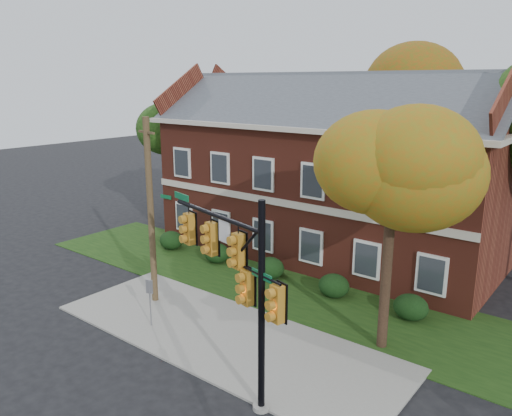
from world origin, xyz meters
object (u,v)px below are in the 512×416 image
Objects in this scene: hedge_far_right at (411,307)px; utility_pole at (151,212)px; tree_left_rear at (186,124)px; tree_far_rear at (412,89)px; traffic_signal at (238,273)px; hedge_right at (334,286)px; hedge_left at (217,253)px; hedge_far_left at (171,240)px; tree_near_right at (399,165)px; sign_post at (150,295)px; hedge_center at (270,268)px; apartment_building at (328,163)px.

hedge_far_right is 0.18× the size of utility_pole.
tree_left_rear is 14.40m from tree_far_rear.
hedge_far_right is at bearing 87.93° from traffic_signal.
hedge_right is 15.17m from tree_left_rear.
hedge_left is 7.00m from hedge_right.
traffic_signal is at bearing -34.20° from hedge_far_left.
utility_pole is (1.13, -5.20, 3.50)m from hedge_left.
tree_left_rear is 0.77× the size of tree_far_rear.
utility_pole is at bearing -166.14° from tree_near_right.
hedge_right is at bearing 37.27° from sign_post.
hedge_far_left is 17.61m from tree_far_rear.
tree_left_rear reaches higher than sign_post.
utility_pole is at bearing -48.33° from hedge_far_left.
tree_far_rear is at bearing 113.37° from hedge_far_right.
tree_left_rear is at bearing 166.11° from hedge_far_right.
tree_far_rear is (1.34, 13.09, 8.32)m from hedge_center.
apartment_building reaches higher than hedge_center.
hedge_far_left is 0.12× the size of tree_far_rear.
apartment_building reaches higher than tree_left_rear.
sign_post is at bearing -67.68° from hedge_left.
tree_far_rear reaches higher than sign_post.
tree_left_rear is (-16.95, 6.97, 0.01)m from tree_near_right.
tree_near_right is 10.35m from sign_post.
traffic_signal is 6.02m from sign_post.
utility_pole is (-2.37, -5.20, 3.50)m from hedge_center.
apartment_building is at bearing 123.67° from hedge_right.
apartment_building is 9.82m from hedge_far_right.
apartment_building is 6.89m from hedge_center.
hedge_center is at bearing -95.85° from tree_far_rear.
tree_left_rear reaches higher than utility_pole.
hedge_right is at bearing 0.00° from hedge_left.
apartment_building is 9.94m from tree_left_rear.
apartment_building is 1.63× the size of tree_far_rear.
tree_near_right reaches higher than traffic_signal.
hedge_center is 1.00× the size of hedge_far_right.
traffic_signal reaches higher than sign_post.
tree_near_right is at bearing -21.42° from hedge_center.
tree_far_rear reaches higher than utility_pole.
traffic_signal is at bearing -106.53° from hedge_far_right.
hedge_far_left is at bearing -122.50° from tree_far_rear.
tree_near_right reaches higher than hedge_far_left.
hedge_center is (0.00, -5.25, -4.46)m from apartment_building.
hedge_far_left is 14.00m from hedge_far_right.
hedge_far_left is at bearing -143.11° from apartment_building.
utility_pole is at bearing -114.49° from hedge_center.
hedge_right is at bearing 0.00° from hedge_center.
traffic_signal is at bearing -59.58° from hedge_center.
hedge_left is 9.69m from tree_left_rear.
hedge_center is at bearing 180.00° from hedge_far_right.
apartment_building is 7.73m from hedge_right.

